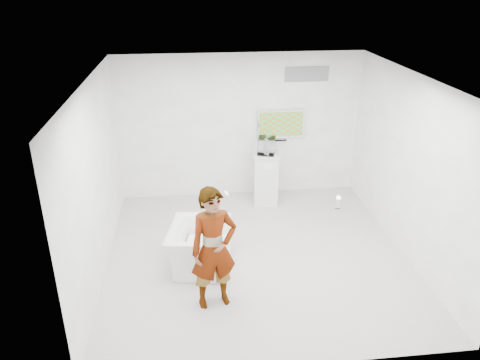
{
  "coord_description": "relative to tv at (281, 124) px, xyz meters",
  "views": [
    {
      "loc": [
        -1.06,
        -6.7,
        4.42
      ],
      "look_at": [
        -0.22,
        0.6,
        1.15
      ],
      "focal_mm": 35.0,
      "sensor_mm": 36.0,
      "label": 1
    }
  ],
  "objects": [
    {
      "name": "room",
      "position": [
        -0.85,
        -2.45,
        -0.05
      ],
      "size": [
        5.01,
        5.01,
        3.0
      ],
      "color": "beige",
      "rests_on": "ground"
    },
    {
      "name": "tv",
      "position": [
        0.0,
        0.0,
        0.0
      ],
      "size": [
        1.0,
        0.08,
        0.6
      ],
      "primitive_type": "cube",
      "color": "silver",
      "rests_on": "room"
    },
    {
      "name": "logo_decal",
      "position": [
        0.5,
        0.04,
        1.0
      ],
      "size": [
        0.9,
        0.02,
        0.3
      ],
      "primitive_type": "cube",
      "color": "slate",
      "rests_on": "room"
    },
    {
      "name": "person",
      "position": [
        -1.64,
        -3.62,
        -0.64
      ],
      "size": [
        0.75,
        0.58,
        1.83
      ],
      "primitive_type": "imported",
      "rotation": [
        0.0,
        0.0,
        0.24
      ],
      "color": "white",
      "rests_on": "room"
    },
    {
      "name": "armchair",
      "position": [
        -1.82,
        -2.65,
        -1.2
      ],
      "size": [
        1.14,
        1.25,
        0.71
      ],
      "primitive_type": "imported",
      "rotation": [
        0.0,
        0.0,
        1.38
      ],
      "color": "white",
      "rests_on": "room"
    },
    {
      "name": "pedestal",
      "position": [
        -0.37,
        -0.48,
        -1.01
      ],
      "size": [
        0.58,
        0.58,
        1.09
      ],
      "primitive_type": "cube",
      "rotation": [
        0.0,
        0.0,
        -0.1
      ],
      "color": "silver",
      "rests_on": "room"
    },
    {
      "name": "floor_uplight",
      "position": [
        1.02,
        -1.03,
        -1.39
      ],
      "size": [
        0.25,
        0.25,
        0.31
      ],
      "primitive_type": "cylinder",
      "rotation": [
        0.0,
        0.0,
        0.28
      ],
      "color": "white",
      "rests_on": "room"
    },
    {
      "name": "vitrine",
      "position": [
        -0.37,
        -0.48,
        -0.3
      ],
      "size": [
        0.41,
        0.41,
        0.33
      ],
      "primitive_type": "cube",
      "rotation": [
        0.0,
        0.0,
        -0.28
      ],
      "color": "silver",
      "rests_on": "pedestal"
    },
    {
      "name": "console",
      "position": [
        -0.37,
        -0.48,
        -0.36
      ],
      "size": [
        0.08,
        0.16,
        0.21
      ],
      "primitive_type": "cube",
      "rotation": [
        0.0,
        0.0,
        0.22
      ],
      "color": "silver",
      "rests_on": "pedestal"
    },
    {
      "name": "wii_remote",
      "position": [
        -1.43,
        -3.41,
        0.09
      ],
      "size": [
        0.06,
        0.14,
        0.04
      ],
      "primitive_type": "cube",
      "rotation": [
        0.0,
        0.0,
        0.2
      ],
      "color": "silver",
      "rests_on": "person"
    }
  ]
}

